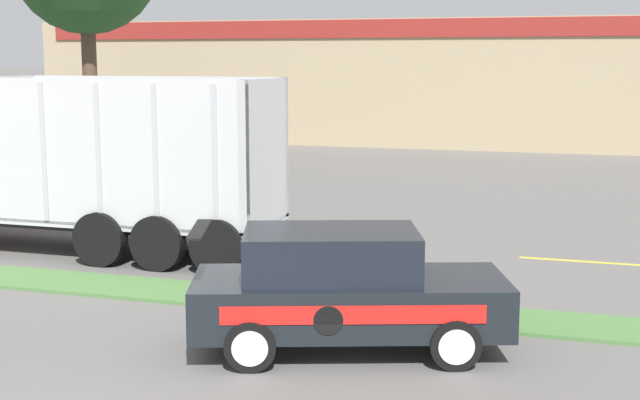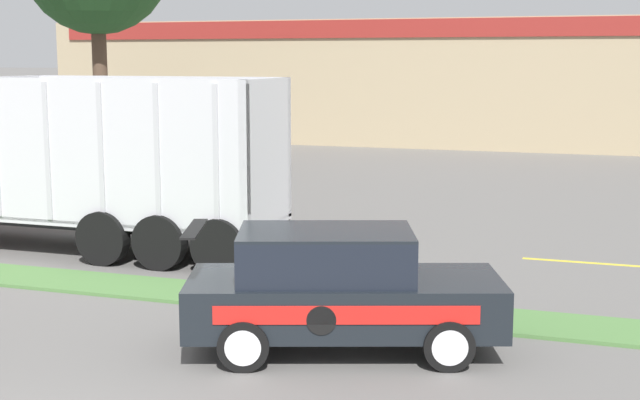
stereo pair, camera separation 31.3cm
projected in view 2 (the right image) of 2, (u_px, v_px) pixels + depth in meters
grass_verge at (267, 299)px, 14.96m from camera, size 120.00×1.33×0.06m
centre_line_3 at (112, 229)px, 21.19m from camera, size 2.40×0.14×0.01m
centre_line_4 at (327, 244)px, 19.48m from camera, size 2.40×0.14×0.01m
centre_line_5 at (584, 262)px, 17.77m from camera, size 2.40×0.14×0.01m
rally_car at (339, 289)px, 12.31m from camera, size 4.65×3.04×1.75m
store_building_backdrop at (399, 80)px, 45.71m from camera, size 32.65×12.10×5.77m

